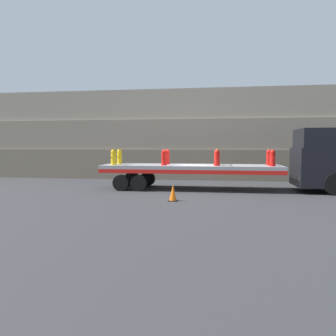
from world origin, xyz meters
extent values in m
plane|color=#2D2D30|center=(0.00, 0.00, 0.00)|extent=(120.00, 120.00, 0.00)
cube|color=#706656|center=(0.00, 6.10, 1.03)|extent=(60.00, 3.00, 2.06)
cube|color=gray|center=(0.00, 6.25, 3.09)|extent=(60.00, 3.00, 2.06)
cube|color=gray|center=(0.00, 6.40, 5.15)|extent=(60.00, 3.00, 2.06)
cube|color=black|center=(6.42, 0.00, 1.25)|extent=(2.30, 2.50, 1.92)
cube|color=black|center=(6.19, 0.00, 2.68)|extent=(1.61, 2.30, 0.94)
cube|color=black|center=(7.05, 0.00, 1.63)|extent=(0.92, 2.20, 1.07)
cylinder|color=black|center=(6.82, -1.19, 0.52)|extent=(1.05, 0.28, 1.05)
cylinder|color=black|center=(6.82, 1.19, 0.52)|extent=(1.05, 0.28, 1.05)
cube|color=gray|center=(0.00, 0.00, 1.21)|extent=(9.35, 2.44, 0.18)
cube|color=red|center=(0.00, -1.18, 1.02)|extent=(9.35, 0.08, 0.20)
cube|color=red|center=(0.00, 1.18, 1.02)|extent=(9.35, 0.08, 0.20)
cylinder|color=black|center=(-2.57, -1.12, 0.41)|extent=(0.82, 0.30, 0.82)
cylinder|color=black|center=(-2.57, 1.12, 0.41)|extent=(0.82, 0.30, 0.82)
cylinder|color=black|center=(-3.51, -1.12, 0.41)|extent=(0.82, 0.30, 0.82)
cylinder|color=black|center=(-3.51, 1.12, 0.41)|extent=(0.82, 0.30, 0.82)
cylinder|color=gold|center=(-4.08, -0.54, 1.31)|extent=(0.34, 0.34, 0.03)
cylinder|color=gold|center=(-4.08, -0.54, 1.61)|extent=(0.27, 0.27, 0.63)
sphere|color=gold|center=(-4.08, -0.54, 1.99)|extent=(0.26, 0.26, 0.26)
cylinder|color=gold|center=(-4.08, -0.74, 1.69)|extent=(0.12, 0.12, 0.12)
cylinder|color=gold|center=(-4.08, -0.34, 1.69)|extent=(0.12, 0.12, 0.12)
cylinder|color=gold|center=(-4.08, 0.54, 1.31)|extent=(0.34, 0.34, 0.03)
cylinder|color=gold|center=(-4.08, 0.54, 1.61)|extent=(0.27, 0.27, 0.63)
sphere|color=gold|center=(-4.08, 0.54, 1.99)|extent=(0.26, 0.26, 0.26)
cylinder|color=gold|center=(-4.08, 0.34, 1.69)|extent=(0.12, 0.12, 0.12)
cylinder|color=gold|center=(-4.08, 0.74, 1.69)|extent=(0.12, 0.12, 0.12)
cylinder|color=red|center=(-1.36, -0.54, 1.31)|extent=(0.34, 0.34, 0.03)
cylinder|color=red|center=(-1.36, -0.54, 1.61)|extent=(0.27, 0.27, 0.63)
sphere|color=red|center=(-1.36, -0.54, 1.99)|extent=(0.26, 0.26, 0.26)
cylinder|color=red|center=(-1.36, -0.74, 1.69)|extent=(0.12, 0.12, 0.12)
cylinder|color=red|center=(-1.36, -0.34, 1.69)|extent=(0.12, 0.12, 0.12)
cylinder|color=red|center=(-1.36, 0.54, 1.31)|extent=(0.34, 0.34, 0.03)
cylinder|color=red|center=(-1.36, 0.54, 1.61)|extent=(0.27, 0.27, 0.63)
sphere|color=red|center=(-1.36, 0.54, 1.99)|extent=(0.26, 0.26, 0.26)
cylinder|color=red|center=(-1.36, 0.34, 1.69)|extent=(0.12, 0.12, 0.12)
cylinder|color=red|center=(-1.36, 0.74, 1.69)|extent=(0.12, 0.12, 0.12)
cylinder|color=red|center=(1.36, -0.54, 1.31)|extent=(0.34, 0.34, 0.03)
cylinder|color=red|center=(1.36, -0.54, 1.61)|extent=(0.27, 0.27, 0.63)
sphere|color=red|center=(1.36, -0.54, 1.99)|extent=(0.26, 0.26, 0.26)
cylinder|color=red|center=(1.36, -0.74, 1.69)|extent=(0.12, 0.12, 0.12)
cylinder|color=red|center=(1.36, -0.34, 1.69)|extent=(0.12, 0.12, 0.12)
cylinder|color=red|center=(1.36, 0.54, 1.31)|extent=(0.34, 0.34, 0.03)
cylinder|color=red|center=(1.36, 0.54, 1.61)|extent=(0.27, 0.27, 0.63)
sphere|color=red|center=(1.36, 0.54, 1.99)|extent=(0.26, 0.26, 0.26)
cylinder|color=red|center=(1.36, 0.34, 1.69)|extent=(0.12, 0.12, 0.12)
cylinder|color=red|center=(1.36, 0.74, 1.69)|extent=(0.12, 0.12, 0.12)
cylinder|color=red|center=(4.08, -0.54, 1.31)|extent=(0.34, 0.34, 0.03)
cylinder|color=red|center=(4.08, -0.54, 1.61)|extent=(0.27, 0.27, 0.63)
sphere|color=red|center=(4.08, -0.54, 1.99)|extent=(0.26, 0.26, 0.26)
cylinder|color=red|center=(4.08, -0.74, 1.69)|extent=(0.12, 0.12, 0.12)
cylinder|color=red|center=(4.08, -0.34, 1.69)|extent=(0.12, 0.12, 0.12)
cylinder|color=red|center=(4.08, 0.54, 1.31)|extent=(0.34, 0.34, 0.03)
cylinder|color=red|center=(4.08, 0.54, 1.61)|extent=(0.27, 0.27, 0.63)
sphere|color=red|center=(4.08, 0.54, 1.99)|extent=(0.26, 0.26, 0.26)
cylinder|color=red|center=(4.08, 0.34, 1.69)|extent=(0.12, 0.12, 0.12)
cylinder|color=red|center=(4.08, 0.74, 1.69)|extent=(0.12, 0.12, 0.12)
cube|color=yellow|center=(-4.08, 0.00, 2.12)|extent=(0.05, 2.64, 0.01)
cube|color=yellow|center=(1.36, 0.00, 2.12)|extent=(0.05, 2.64, 0.01)
cube|color=black|center=(-0.47, -3.82, 0.01)|extent=(0.40, 0.40, 0.03)
cone|color=orange|center=(-0.47, -3.82, 0.36)|extent=(0.31, 0.31, 0.67)
camera|label=1|loc=(1.29, -17.29, 2.30)|focal=35.00mm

